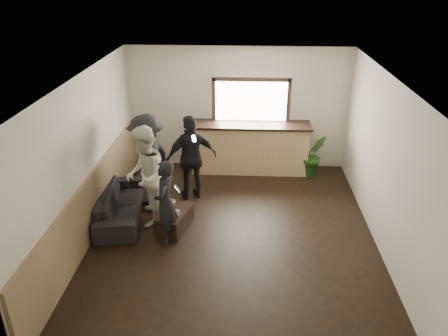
# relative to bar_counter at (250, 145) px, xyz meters

# --- Properties ---
(ground) EXTENTS (5.00, 6.00, 0.01)m
(ground) POSITION_rel_bar_counter_xyz_m (-0.30, -2.70, -0.64)
(ground) COLOR black
(room_shell) EXTENTS (5.01, 6.01, 2.80)m
(room_shell) POSITION_rel_bar_counter_xyz_m (-1.04, -2.70, 0.83)
(room_shell) COLOR silver
(room_shell) RESTS_ON ground
(bar_counter) EXTENTS (2.70, 0.68, 2.13)m
(bar_counter) POSITION_rel_bar_counter_xyz_m (0.00, 0.00, 0.00)
(bar_counter) COLOR tan
(bar_counter) RESTS_ON ground
(sofa) EXTENTS (1.02, 2.00, 0.56)m
(sofa) POSITION_rel_bar_counter_xyz_m (-2.45, -2.22, -0.36)
(sofa) COLOR black
(sofa) RESTS_ON ground
(coffee_table) EXTENTS (0.64, 0.89, 0.35)m
(coffee_table) POSITION_rel_bar_counter_xyz_m (-1.36, -2.56, -0.46)
(coffee_table) COLOR black
(coffee_table) RESTS_ON ground
(cup_a) EXTENTS (0.17, 0.17, 0.10)m
(cup_a) POSITION_rel_bar_counter_xyz_m (-1.43, -2.34, -0.23)
(cup_a) COLOR silver
(cup_a) RESTS_ON coffee_table
(cup_b) EXTENTS (0.14, 0.14, 0.10)m
(cup_b) POSITION_rel_bar_counter_xyz_m (-1.29, -2.69, -0.24)
(cup_b) COLOR silver
(cup_b) RESTS_ON coffee_table
(potted_plant) EXTENTS (0.64, 0.57, 0.98)m
(potted_plant) POSITION_rel_bar_counter_xyz_m (1.43, -0.18, -0.15)
(potted_plant) COLOR #2D6623
(potted_plant) RESTS_ON ground
(person_a) EXTENTS (0.46, 0.57, 1.50)m
(person_a) POSITION_rel_bar_counter_xyz_m (-1.44, -2.91, 0.11)
(person_a) COLOR black
(person_a) RESTS_ON ground
(person_b) EXTENTS (0.82, 1.00, 1.87)m
(person_b) POSITION_rel_bar_counter_xyz_m (-1.90, -2.35, 0.29)
(person_b) COLOR white
(person_b) RESTS_ON ground
(person_c) EXTENTS (1.16, 1.38, 1.86)m
(person_c) POSITION_rel_bar_counter_xyz_m (-2.00, -1.63, 0.29)
(person_c) COLOR black
(person_c) RESTS_ON ground
(person_d) EXTENTS (1.12, 0.79, 1.76)m
(person_d) POSITION_rel_bar_counter_xyz_m (-1.17, -1.35, 0.24)
(person_d) COLOR black
(person_d) RESTS_ON ground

